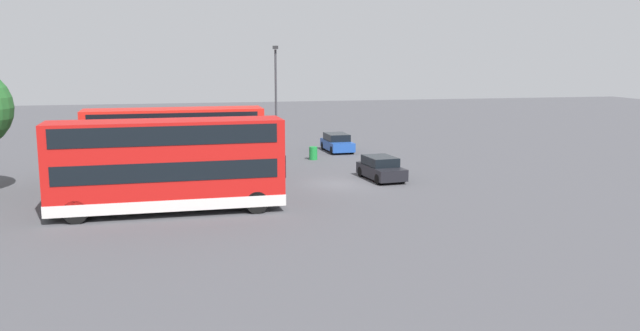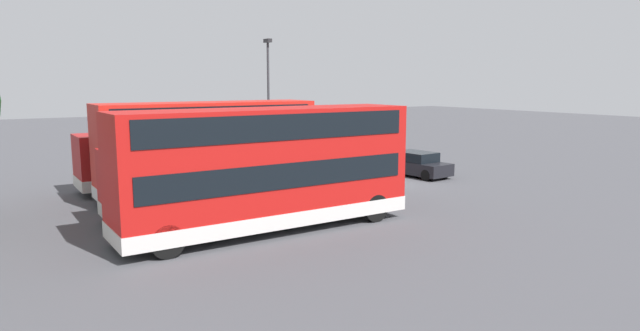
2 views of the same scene
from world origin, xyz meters
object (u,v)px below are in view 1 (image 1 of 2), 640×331
at_px(car_hatchback_silver, 381,168).
at_px(bus_single_deck_fourth, 172,150).
at_px(bus_double_decker_near_end, 167,164).
at_px(car_small_green, 337,143).
at_px(waste_bin_yellow, 313,153).
at_px(bus_double_decker_third, 175,144).
at_px(lamp_post_tall, 276,94).
at_px(bus_single_deck_second, 176,168).

bearing_deg(car_hatchback_silver, bus_single_deck_fourth, 70.77).
xyz_separation_m(bus_double_decker_near_end, car_hatchback_silver, (6.07, -12.81, -1.75)).
relative_size(car_small_green, waste_bin_yellow, 4.30).
xyz_separation_m(bus_single_deck_fourth, waste_bin_yellow, (4.21, -10.11, -1.15)).
bearing_deg(bus_single_deck_fourth, bus_double_decker_third, -177.37).
bearing_deg(bus_single_deck_fourth, lamp_post_tall, -58.04).
distance_m(bus_single_deck_fourth, lamp_post_tall, 9.34).
height_order(bus_double_decker_near_end, bus_double_decker_third, same).
height_order(bus_single_deck_second, waste_bin_yellow, bus_single_deck_second).
xyz_separation_m(bus_single_deck_second, bus_single_deck_fourth, (7.05, 0.16, -0.00)).
distance_m(bus_single_deck_second, waste_bin_yellow, 15.06).
height_order(bus_single_deck_fourth, waste_bin_yellow, bus_single_deck_fourth).
height_order(bus_double_decker_near_end, bus_single_deck_second, bus_double_decker_near_end).
bearing_deg(lamp_post_tall, waste_bin_yellow, -99.27).
bearing_deg(bus_single_deck_fourth, waste_bin_yellow, -67.39).
xyz_separation_m(bus_single_deck_second, lamp_post_tall, (11.69, -7.28, 3.20)).
bearing_deg(car_small_green, bus_single_deck_second, 139.63).
bearing_deg(bus_single_deck_second, bus_single_deck_fourth, 1.34).
relative_size(bus_single_deck_second, bus_double_decker_third, 1.07).
bearing_deg(waste_bin_yellow, bus_double_decker_third, 127.67).
height_order(car_small_green, lamp_post_tall, lamp_post_tall).
xyz_separation_m(bus_single_deck_fourth, car_small_green, (7.87, -12.85, -0.92)).
relative_size(bus_double_decker_near_end, lamp_post_tall, 1.36).
distance_m(bus_single_deck_second, car_hatchback_silver, 12.72).
bearing_deg(bus_double_decker_third, car_small_green, -48.20).
bearing_deg(bus_single_deck_fourth, car_small_green, -58.51).
xyz_separation_m(lamp_post_tall, waste_bin_yellow, (-0.44, -2.67, -4.35)).
bearing_deg(lamp_post_tall, car_hatchback_silver, -150.43).
relative_size(bus_single_deck_fourth, waste_bin_yellow, 11.16).
bearing_deg(bus_single_deck_second, car_small_green, -40.37).
distance_m(bus_double_decker_near_end, waste_bin_yellow, 18.06).
distance_m(bus_single_deck_second, bus_double_decker_third, 3.67).
relative_size(bus_double_decker_third, car_hatchback_silver, 2.54).
distance_m(bus_double_decker_near_end, car_hatchback_silver, 14.28).
bearing_deg(car_small_green, bus_double_decker_near_end, 144.46).
xyz_separation_m(bus_single_deck_second, waste_bin_yellow, (11.26, -9.95, -1.15)).
distance_m(bus_single_deck_fourth, car_small_green, 15.09).
height_order(bus_single_deck_fourth, lamp_post_tall, lamp_post_tall).
bearing_deg(bus_double_decker_third, lamp_post_tall, -41.90).
height_order(bus_double_decker_near_end, car_hatchback_silver, bus_double_decker_near_end).
height_order(car_hatchback_silver, waste_bin_yellow, car_hatchback_silver).
relative_size(bus_single_deck_fourth, lamp_post_tall, 1.28).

